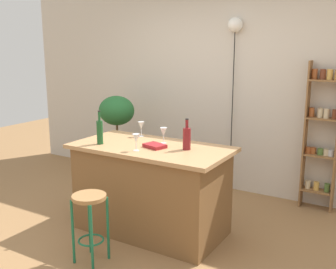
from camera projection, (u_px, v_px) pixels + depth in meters
ground at (135, 242)px, 3.96m from camera, size 12.00×12.00×0.00m
back_wall at (219, 84)px, 5.29m from camera, size 6.40×0.10×2.80m
kitchen_counter at (151, 189)px, 4.11m from camera, size 1.60×0.82×0.91m
bar_stool at (90, 213)px, 3.52m from camera, size 0.30×0.30×0.63m
spice_shelf at (321, 134)px, 4.59m from camera, size 0.37×0.16×1.73m
plant_stool at (118, 168)px, 5.57m from camera, size 0.30×0.30×0.45m
potted_plant at (117, 116)px, 5.41m from camera, size 0.50×0.45×0.79m
bottle_olive_oil at (187, 138)px, 3.85m from camera, size 0.08×0.08×0.30m
bottle_wine_red at (100, 131)px, 4.06m from camera, size 0.06×0.06×0.34m
wine_glass_left at (164, 132)px, 4.09m from camera, size 0.07×0.07×0.16m
wine_glass_center at (136, 139)px, 3.80m from camera, size 0.07×0.07×0.16m
wine_glass_right at (141, 126)px, 4.40m from camera, size 0.07×0.07×0.16m
cookbook at (155, 146)px, 3.94m from camera, size 0.24×0.20×0.03m
pendant_globe_light at (235, 29)px, 4.92m from camera, size 0.19×0.19×2.24m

